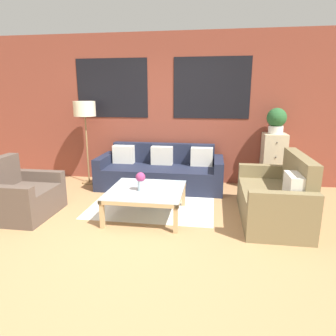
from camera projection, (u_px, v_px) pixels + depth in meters
ground_plane at (128, 233)px, 3.76m from camera, size 16.00×16.00×0.00m
wall_back_brick at (161, 109)px, 5.76m from camera, size 8.40×0.09×2.80m
rug at (155, 201)px, 4.88m from camera, size 1.90×1.77×0.00m
couch_dark at (161, 172)px, 5.55m from camera, size 2.27×0.88×0.78m
settee_vintage at (276, 199)px, 4.08m from camera, size 0.80×1.50×0.92m
armchair_corner at (22, 197)px, 4.26m from camera, size 0.80×0.94×0.84m
coffee_table at (146, 193)px, 4.21m from camera, size 1.03×1.03×0.40m
floor_lamp at (85, 112)px, 5.55m from camera, size 0.40×0.40×1.57m
drawer_cabinet at (273, 162)px, 5.39m from camera, size 0.40×0.44×1.02m
potted_plant at (276, 120)px, 5.21m from camera, size 0.34×0.34×0.45m
flower_vase at (141, 180)px, 4.11m from camera, size 0.13×0.13×0.26m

